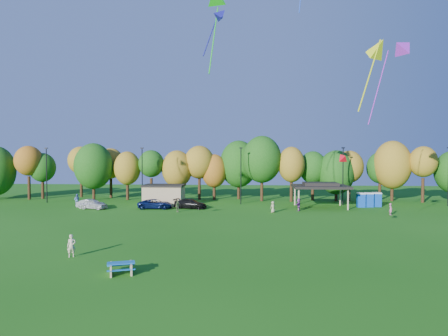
# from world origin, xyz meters

# --- Properties ---
(ground) EXTENTS (160.00, 160.00, 0.00)m
(ground) POSITION_xyz_m (0.00, 0.00, 0.00)
(ground) COLOR #19600F
(ground) RESTS_ON ground
(tree_line) EXTENTS (93.57, 10.55, 11.15)m
(tree_line) POSITION_xyz_m (-1.03, 45.51, 5.91)
(tree_line) COLOR black
(tree_line) RESTS_ON ground
(lamp_posts) EXTENTS (64.50, 0.25, 9.09)m
(lamp_posts) POSITION_xyz_m (2.00, 40.00, 4.90)
(lamp_posts) COLOR black
(lamp_posts) RESTS_ON ground
(utility_building) EXTENTS (6.30, 4.30, 3.25)m
(utility_building) POSITION_xyz_m (-10.00, 38.00, 1.64)
(utility_building) COLOR tan
(utility_building) RESTS_ON ground
(pavilion) EXTENTS (8.20, 6.20, 3.77)m
(pavilion) POSITION_xyz_m (14.00, 37.00, 3.23)
(pavilion) COLOR tan
(pavilion) RESTS_ON ground
(porta_potties) EXTENTS (3.75, 1.89, 2.18)m
(porta_potties) POSITION_xyz_m (21.50, 38.11, 1.10)
(porta_potties) COLOR #0E45B6
(porta_potties) RESTS_ON ground
(picnic_table) EXTENTS (2.19, 2.00, 0.78)m
(picnic_table) POSITION_xyz_m (-5.14, 2.39, 0.45)
(picnic_table) COLOR tan
(picnic_table) RESTS_ON ground
(kite_flyer) EXTENTS (0.76, 0.65, 1.76)m
(kite_flyer) POSITION_xyz_m (-10.42, 6.49, 0.88)
(kite_flyer) COLOR beige
(kite_flyer) RESTS_ON ground
(car_a) EXTENTS (4.44, 2.76, 1.41)m
(car_a) POSITION_xyz_m (-19.34, 33.07, 0.71)
(car_a) COLOR silver
(car_a) RESTS_ON ground
(car_b) EXTENTS (4.34, 2.21, 1.36)m
(car_b) POSITION_xyz_m (-19.94, 33.48, 0.68)
(car_b) COLOR gray
(car_b) RESTS_ON ground
(car_c) EXTENTS (5.21, 2.66, 1.41)m
(car_c) POSITION_xyz_m (-10.42, 33.99, 0.70)
(car_c) COLOR #0C194A
(car_c) RESTS_ON ground
(car_d) EXTENTS (5.21, 2.99, 1.42)m
(car_d) POSITION_xyz_m (-5.32, 34.59, 0.71)
(car_d) COLOR black
(car_d) RESTS_ON ground
(far_person_0) EXTENTS (0.66, 1.02, 1.61)m
(far_person_0) POSITION_xyz_m (-6.56, 30.89, 0.80)
(far_person_0) COLOR #768B55
(far_person_0) RESTS_ON ground
(far_person_1) EXTENTS (1.00, 1.73, 1.78)m
(far_person_1) POSITION_xyz_m (10.32, 33.18, 0.89)
(far_person_1) COLOR #863B8E
(far_person_1) RESTS_ON ground
(far_person_2) EXTENTS (0.91, 0.82, 1.56)m
(far_person_2) POSITION_xyz_m (6.59, 31.22, 0.78)
(far_person_2) COLOR tan
(far_person_2) RESTS_ON ground
(far_person_3) EXTENTS (0.41, 0.59, 1.55)m
(far_person_3) POSITION_xyz_m (21.94, 30.06, 0.78)
(far_person_3) COLOR #CB5F93
(far_person_3) RESTS_ON ground
(far_person_4) EXTENTS (0.96, 0.78, 1.85)m
(far_person_4) POSITION_xyz_m (-23.42, 36.58, 0.93)
(far_person_4) COLOR #4D6FAA
(far_person_4) RESTS_ON ground
(kite_3) EXTENTS (4.77, 3.53, 8.62)m
(kite_3) POSITION_xyz_m (18.14, 15.92, 18.21)
(kite_3) COLOR #AF28D7
(kite_5) EXTENTS (2.80, 3.22, 5.66)m
(kite_5) POSITION_xyz_m (12.64, 6.20, 15.64)
(kite_5) COLOR yellow
(kite_6) EXTENTS (2.69, 1.75, 4.45)m
(kite_6) POSITION_xyz_m (0.83, 12.77, 20.60)
(kite_6) COLOR navy
(kite_7) EXTENTS (1.07, 1.24, 1.07)m
(kite_7) POSITION_xyz_m (10.72, 8.61, 7.79)
(kite_7) COLOR red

